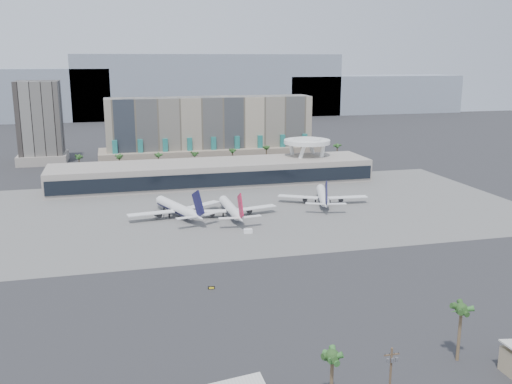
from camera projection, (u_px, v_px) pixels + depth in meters
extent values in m
plane|color=#232326|center=(268.00, 248.00, 202.44)|extent=(900.00, 900.00, 0.00)
cube|color=#5B5B59|center=(235.00, 209.00, 254.30)|extent=(260.00, 130.00, 0.06)
cube|color=gray|center=(209.00, 86.00, 652.11)|extent=(300.00, 60.00, 70.00)
cube|color=gray|center=(369.00, 94.00, 703.15)|extent=(220.00, 60.00, 45.00)
cube|color=tan|center=(210.00, 130.00, 365.07)|extent=(130.00, 22.00, 42.00)
cube|color=tan|center=(211.00, 155.00, 366.85)|extent=(140.00, 30.00, 10.00)
cube|color=#21716B|center=(115.00, 155.00, 342.05)|extent=(3.00, 2.00, 18.00)
cube|color=#21716B|center=(141.00, 154.00, 345.67)|extent=(3.00, 2.00, 18.00)
cube|color=#21716B|center=(166.00, 153.00, 349.28)|extent=(3.00, 2.00, 18.00)
cube|color=#21716B|center=(190.00, 152.00, 352.89)|extent=(3.00, 2.00, 18.00)
cube|color=#21716B|center=(214.00, 151.00, 356.51)|extent=(3.00, 2.00, 18.00)
cube|color=#21716B|center=(237.00, 150.00, 360.12)|extent=(3.00, 2.00, 18.00)
cube|color=#21716B|center=(260.00, 149.00, 363.73)|extent=(3.00, 2.00, 18.00)
cube|color=#21716B|center=(283.00, 149.00, 367.35)|extent=(3.00, 2.00, 18.00)
cube|color=#21716B|center=(305.00, 148.00, 370.96)|extent=(3.00, 2.00, 18.00)
cube|color=black|center=(40.00, 122.00, 362.21)|extent=(26.00, 26.00, 52.00)
cube|color=#A39B8F|center=(43.00, 158.00, 367.48)|extent=(30.00, 30.00, 6.00)
cube|color=#A39B8F|center=(213.00, 173.00, 304.80)|extent=(170.00, 32.00, 12.00)
cube|color=black|center=(219.00, 180.00, 289.64)|extent=(168.00, 0.60, 7.00)
cube|color=black|center=(213.00, 160.00, 303.14)|extent=(170.00, 12.00, 2.50)
cylinder|color=white|center=(313.00, 155.00, 330.10)|extent=(6.98, 6.99, 21.89)
cylinder|color=white|center=(293.00, 156.00, 327.03)|extent=(6.98, 6.99, 21.89)
cylinder|color=white|center=(300.00, 160.00, 315.03)|extent=(6.98, 6.99, 21.89)
cylinder|color=white|center=(321.00, 159.00, 318.09)|extent=(6.98, 6.99, 21.89)
cylinder|color=white|center=(307.00, 142.00, 320.50)|extent=(26.00, 26.00, 2.20)
cylinder|color=white|center=(307.00, 139.00, 320.20)|extent=(16.00, 16.00, 1.20)
cylinder|color=brown|center=(80.00, 167.00, 320.95)|extent=(0.70, 0.70, 12.00)
sphere|color=#274A1D|center=(79.00, 157.00, 319.64)|extent=(2.80, 2.80, 2.80)
cylinder|color=brown|center=(120.00, 165.00, 326.25)|extent=(0.70, 0.70, 12.00)
sphere|color=#274A1D|center=(119.00, 155.00, 324.94)|extent=(2.80, 2.80, 2.80)
cylinder|color=brown|center=(158.00, 164.00, 331.55)|extent=(0.70, 0.70, 12.00)
sphere|color=#274A1D|center=(158.00, 154.00, 330.24)|extent=(2.80, 2.80, 2.80)
cylinder|color=brown|center=(194.00, 162.00, 336.61)|extent=(0.70, 0.70, 12.00)
sphere|color=#274A1D|center=(194.00, 152.00, 335.30)|extent=(2.80, 2.80, 2.80)
cylinder|color=brown|center=(232.00, 160.00, 342.15)|extent=(0.70, 0.70, 12.00)
sphere|color=#274A1D|center=(232.00, 151.00, 340.84)|extent=(2.80, 2.80, 2.80)
cylinder|color=brown|center=(268.00, 159.00, 347.45)|extent=(0.70, 0.70, 12.00)
sphere|color=#274A1D|center=(268.00, 150.00, 346.14)|extent=(2.80, 2.80, 2.80)
cylinder|color=brown|center=(302.00, 157.00, 352.74)|extent=(0.70, 0.70, 12.00)
sphere|color=#274A1D|center=(302.00, 148.00, 351.44)|extent=(2.80, 2.80, 2.80)
cylinder|color=brown|center=(336.00, 156.00, 358.28)|extent=(0.70, 0.70, 12.00)
sphere|color=#274A1D|center=(337.00, 147.00, 356.98)|extent=(2.80, 2.80, 2.80)
cylinder|color=#4C3826|center=(390.00, 376.00, 110.05)|extent=(0.44, 0.44, 12.00)
cube|color=#4C3826|center=(392.00, 355.00, 108.99)|extent=(3.20, 0.22, 0.22)
cylinder|color=slate|center=(388.00, 361.00, 108.68)|extent=(0.56, 0.56, 0.90)
cylinder|color=slate|center=(392.00, 360.00, 108.89)|extent=(0.56, 0.56, 0.90)
cylinder|color=slate|center=(397.00, 360.00, 109.11)|extent=(0.56, 0.56, 0.90)
cylinder|color=black|center=(385.00, 354.00, 108.60)|extent=(0.12, 0.12, 0.30)
cylinder|color=black|center=(398.00, 353.00, 109.27)|extent=(0.12, 0.12, 0.30)
cylinder|color=white|center=(175.00, 207.00, 243.13)|extent=(14.02, 28.91, 4.28)
cylinder|color=#111037|center=(175.00, 208.00, 243.16)|extent=(13.74, 28.33, 4.20)
cone|color=white|center=(159.00, 199.00, 256.58)|extent=(5.67, 5.99, 4.28)
cone|color=white|center=(196.00, 216.00, 227.88)|extent=(7.32, 10.52, 4.28)
cube|color=white|center=(151.00, 213.00, 235.95)|extent=(19.68, 6.92, 0.37)
cube|color=white|center=(201.00, 205.00, 248.88)|extent=(18.61, 13.84, 0.37)
cylinder|color=black|center=(158.00, 214.00, 238.39)|extent=(3.68, 4.83, 2.36)
cylinder|color=black|center=(194.00, 208.00, 247.79)|extent=(3.68, 4.83, 2.36)
cube|color=#111037|center=(198.00, 204.00, 225.31)|extent=(3.83, 9.32, 11.27)
cube|color=white|center=(187.00, 217.00, 224.25)|extent=(8.87, 4.09, 0.27)
cube|color=white|center=(208.00, 214.00, 229.54)|extent=(8.67, 6.10, 0.27)
cylinder|color=black|center=(164.00, 208.00, 252.97)|extent=(0.54, 0.54, 1.71)
cylinder|color=black|center=(169.00, 216.00, 241.07)|extent=(0.75, 0.75, 1.71)
cylinder|color=black|center=(184.00, 213.00, 244.84)|extent=(0.75, 0.75, 1.71)
cylinder|color=white|center=(230.00, 207.00, 243.40)|extent=(4.36, 27.68, 4.05)
cylinder|color=#111037|center=(230.00, 208.00, 243.44)|extent=(4.27, 27.13, 3.97)
cone|color=white|center=(222.00, 199.00, 258.30)|extent=(4.10, 4.60, 4.05)
cone|color=white|center=(240.00, 218.00, 226.53)|extent=(4.15, 9.16, 4.05)
cube|color=white|center=(205.00, 211.00, 239.79)|extent=(18.68, 7.56, 0.35)
cube|color=white|center=(256.00, 208.00, 245.39)|extent=(18.68, 7.95, 0.35)
cylinder|color=black|center=(212.00, 213.00, 241.26)|extent=(2.27, 4.08, 2.23)
cylinder|color=black|center=(249.00, 210.00, 245.33)|extent=(2.27, 4.08, 2.23)
cube|color=#AA1335|center=(240.00, 206.00, 223.89)|extent=(0.61, 9.21, 10.67)
cube|color=white|center=(229.00, 218.00, 224.31)|extent=(8.32, 3.25, 0.25)
cube|color=white|center=(251.00, 216.00, 226.61)|extent=(8.35, 3.42, 0.25)
cylinder|color=black|center=(225.00, 208.00, 254.19)|extent=(0.51, 0.51, 1.62)
cylinder|color=black|center=(223.00, 215.00, 242.28)|extent=(0.71, 0.71, 1.62)
cylinder|color=black|center=(238.00, 214.00, 243.91)|extent=(0.71, 0.71, 1.62)
cylinder|color=white|center=(323.00, 195.00, 265.06)|extent=(12.08, 28.21, 4.14)
cylinder|color=#111037|center=(323.00, 195.00, 265.10)|extent=(11.84, 27.64, 4.05)
cone|color=white|center=(320.00, 187.00, 280.79)|extent=(5.30, 5.65, 4.14)
cone|color=white|center=(326.00, 204.00, 247.25)|extent=(6.64, 10.10, 4.14)
cube|color=white|center=(298.00, 197.00, 264.67)|extent=(18.31, 12.58, 0.36)
cube|color=white|center=(347.00, 197.00, 263.73)|extent=(18.89, 5.66, 0.36)
cylinder|color=black|center=(305.00, 199.00, 265.28)|extent=(3.37, 4.62, 2.27)
cylinder|color=black|center=(340.00, 199.00, 264.60)|extent=(3.37, 4.62, 2.27)
cube|color=#111037|center=(326.00, 193.00, 244.51)|extent=(3.20, 9.14, 10.89)
cube|color=white|center=(315.00, 204.00, 246.32)|extent=(8.47, 5.53, 0.26)
cube|color=white|center=(337.00, 204.00, 245.94)|extent=(8.52, 3.50, 0.26)
cylinder|color=black|center=(321.00, 196.00, 276.43)|extent=(0.52, 0.52, 1.65)
cylinder|color=black|center=(315.00, 202.00, 264.86)|extent=(0.72, 0.72, 1.65)
cylinder|color=black|center=(330.00, 202.00, 264.59)|extent=(0.72, 0.72, 1.65)
cube|color=silver|center=(159.00, 214.00, 242.91)|extent=(4.61, 3.28, 2.04)
cube|color=white|center=(248.00, 231.00, 219.72)|extent=(3.35, 2.02, 1.67)
cube|color=black|center=(211.00, 288.00, 166.55)|extent=(2.02, 0.53, 0.91)
cube|color=gold|center=(211.00, 288.00, 166.39)|extent=(1.45, 0.23, 0.55)
cylinder|color=black|center=(209.00, 289.00, 166.42)|extent=(0.11, 0.11, 0.55)
cylinder|color=black|center=(214.00, 288.00, 166.77)|extent=(0.11, 0.11, 0.55)
cylinder|color=brown|center=(332.00, 380.00, 110.07)|extent=(0.70, 0.70, 10.59)
sphere|color=#274A1D|center=(332.00, 356.00, 108.92)|extent=(2.80, 2.80, 2.80)
cylinder|color=brown|center=(459.00, 334.00, 126.08)|extent=(0.70, 0.70, 12.64)
sphere|color=#274A1D|center=(462.00, 309.00, 124.70)|extent=(2.80, 2.80, 2.80)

